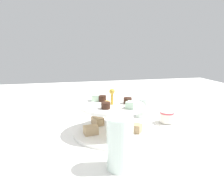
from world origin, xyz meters
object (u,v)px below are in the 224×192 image
Objects in this scene: tiered_serving_stand at (112,121)px; butter_knife_left at (30,141)px; water_glass_tall_right at (120,144)px; butter_knife_right at (194,145)px; water_glass_short_left at (142,107)px; teacup_with_saucer at (167,118)px.

butter_knife_left is at bearing 91.97° from tiered_serving_stand.
water_glass_tall_right reaches higher than butter_knife_left.
water_glass_short_left is at bearing 38.06° from butter_knife_right.
water_glass_short_left is 0.49m from butter_knife_left.
water_glass_tall_right is 0.44m from water_glass_short_left.
butter_knife_left is at bearing 48.54° from water_glass_tall_right.
teacup_with_saucer is at bearing 25.27° from butter_knife_right.
water_glass_tall_right is at bearing 152.10° from water_glass_short_left.
water_glass_tall_right is at bearing 132.35° from butter_knife_right.
teacup_with_saucer is at bearing -148.45° from water_glass_short_left.
water_glass_short_left reaches higher than butter_knife_right.
water_glass_tall_right is 1.67× the size of water_glass_short_left.
butter_knife_right is (-0.32, -0.06, -0.04)m from water_glass_short_left.
tiered_serving_stand is 2.04× the size of water_glass_tall_right.
water_glass_tall_right is at bearing 172.14° from tiered_serving_stand.
butter_knife_right is at bearing -124.85° from tiered_serving_stand.
tiered_serving_stand reaches higher than water_glass_tall_right.
tiered_serving_stand is 1.68× the size of butter_knife_right.
butter_knife_left is (-0.06, 0.53, -0.02)m from teacup_with_saucer.
tiered_serving_stand is 0.25m from teacup_with_saucer.
water_glass_tall_right is 1.55× the size of teacup_with_saucer.
water_glass_tall_right is 0.40m from teacup_with_saucer.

